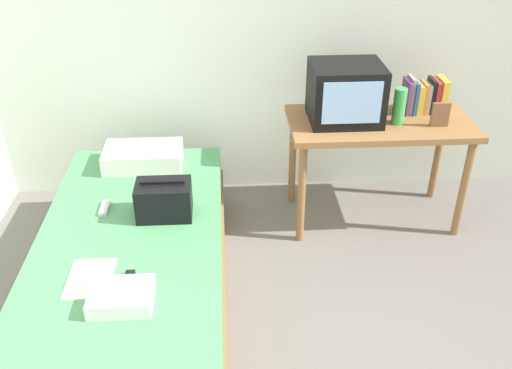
{
  "coord_description": "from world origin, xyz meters",
  "views": [
    {
      "loc": [
        -0.38,
        -1.74,
        2.18
      ],
      "look_at": [
        -0.21,
        1.04,
        0.54
      ],
      "focal_mm": 39.26,
      "sensor_mm": 36.0,
      "label": 1
    }
  ],
  "objects_px": {
    "tv": "(346,93)",
    "folded_towel": "(121,297)",
    "bed": "(134,266)",
    "magazine": "(90,278)",
    "picture_frame": "(440,115)",
    "remote_dark": "(129,282)",
    "water_bottle": "(399,106)",
    "remote_silver": "(105,208)",
    "book_row": "(424,96)",
    "handbag": "(164,200)",
    "pillow": "(143,157)",
    "desk": "(379,133)"
  },
  "relations": [
    {
      "from": "bed",
      "to": "book_row",
      "type": "xyz_separation_m",
      "value": [
        1.82,
        0.86,
        0.62
      ]
    },
    {
      "from": "remote_dark",
      "to": "picture_frame",
      "type": "bearing_deg",
      "value": 30.3
    },
    {
      "from": "bed",
      "to": "pillow",
      "type": "distance_m",
      "value": 0.8
    },
    {
      "from": "desk",
      "to": "remote_silver",
      "type": "bearing_deg",
      "value": -162.96
    },
    {
      "from": "water_bottle",
      "to": "remote_dark",
      "type": "height_order",
      "value": "water_bottle"
    },
    {
      "from": "remote_dark",
      "to": "remote_silver",
      "type": "xyz_separation_m",
      "value": [
        -0.22,
        0.65,
        0.0
      ]
    },
    {
      "from": "book_row",
      "to": "folded_towel",
      "type": "relative_size",
      "value": 0.93
    },
    {
      "from": "pillow",
      "to": "book_row",
      "type": "bearing_deg",
      "value": 3.68
    },
    {
      "from": "book_row",
      "to": "desk",
      "type": "bearing_deg",
      "value": -158.36
    },
    {
      "from": "picture_frame",
      "to": "folded_towel",
      "type": "relative_size",
      "value": 0.55
    },
    {
      "from": "picture_frame",
      "to": "handbag",
      "type": "distance_m",
      "value": 1.75
    },
    {
      "from": "remote_dark",
      "to": "folded_towel",
      "type": "relative_size",
      "value": 0.56
    },
    {
      "from": "tv",
      "to": "bed",
      "type": "bearing_deg",
      "value": -149.18
    },
    {
      "from": "desk",
      "to": "tv",
      "type": "height_order",
      "value": "tv"
    },
    {
      "from": "water_bottle",
      "to": "folded_towel",
      "type": "bearing_deg",
      "value": -141.55
    },
    {
      "from": "folded_towel",
      "to": "remote_dark",
      "type": "bearing_deg",
      "value": 85.24
    },
    {
      "from": "book_row",
      "to": "handbag",
      "type": "distance_m",
      "value": 1.81
    },
    {
      "from": "handbag",
      "to": "remote_dark",
      "type": "height_order",
      "value": "handbag"
    },
    {
      "from": "book_row",
      "to": "magazine",
      "type": "distance_m",
      "value": 2.34
    },
    {
      "from": "tv",
      "to": "remote_silver",
      "type": "relative_size",
      "value": 3.06
    },
    {
      "from": "picture_frame",
      "to": "folded_towel",
      "type": "xyz_separation_m",
      "value": [
        -1.8,
        -1.18,
        -0.32
      ]
    },
    {
      "from": "tv",
      "to": "magazine",
      "type": "height_order",
      "value": "tv"
    },
    {
      "from": "picture_frame",
      "to": "magazine",
      "type": "bearing_deg",
      "value": -153.17
    },
    {
      "from": "pillow",
      "to": "remote_dark",
      "type": "distance_m",
      "value": 1.17
    },
    {
      "from": "bed",
      "to": "water_bottle",
      "type": "distance_m",
      "value": 1.85
    },
    {
      "from": "handbag",
      "to": "bed",
      "type": "bearing_deg",
      "value": -139.5
    },
    {
      "from": "bed",
      "to": "magazine",
      "type": "relative_size",
      "value": 6.9
    },
    {
      "from": "book_row",
      "to": "remote_dark",
      "type": "distance_m",
      "value": 2.22
    },
    {
      "from": "remote_dark",
      "to": "water_bottle",
      "type": "bearing_deg",
      "value": 35.57
    },
    {
      "from": "tv",
      "to": "remote_silver",
      "type": "xyz_separation_m",
      "value": [
        -1.45,
        -0.54,
        -0.45
      ]
    },
    {
      "from": "water_bottle",
      "to": "magazine",
      "type": "height_order",
      "value": "water_bottle"
    },
    {
      "from": "water_bottle",
      "to": "picture_frame",
      "type": "height_order",
      "value": "water_bottle"
    },
    {
      "from": "water_bottle",
      "to": "picture_frame",
      "type": "bearing_deg",
      "value": -13.95
    },
    {
      "from": "bed",
      "to": "book_row",
      "type": "relative_size",
      "value": 7.68
    },
    {
      "from": "book_row",
      "to": "picture_frame",
      "type": "bearing_deg",
      "value": -83.78
    },
    {
      "from": "water_bottle",
      "to": "remote_silver",
      "type": "height_order",
      "value": "water_bottle"
    },
    {
      "from": "picture_frame",
      "to": "magazine",
      "type": "height_order",
      "value": "picture_frame"
    },
    {
      "from": "tv",
      "to": "magazine",
      "type": "distance_m",
      "value": 1.87
    },
    {
      "from": "desk",
      "to": "water_bottle",
      "type": "xyz_separation_m",
      "value": [
        0.09,
        -0.05,
        0.21
      ]
    },
    {
      "from": "picture_frame",
      "to": "remote_dark",
      "type": "height_order",
      "value": "picture_frame"
    },
    {
      "from": "pillow",
      "to": "remote_silver",
      "type": "xyz_separation_m",
      "value": [
        -0.16,
        -0.52,
        -0.05
      ]
    },
    {
      "from": "water_bottle",
      "to": "handbag",
      "type": "xyz_separation_m",
      "value": [
        -1.42,
        -0.54,
        -0.29
      ]
    },
    {
      "from": "bed",
      "to": "remote_silver",
      "type": "xyz_separation_m",
      "value": [
        -0.17,
        0.23,
        0.24
      ]
    },
    {
      "from": "book_row",
      "to": "picture_frame",
      "type": "distance_m",
      "value": 0.24
    },
    {
      "from": "magazine",
      "to": "remote_silver",
      "type": "distance_m",
      "value": 0.6
    },
    {
      "from": "book_row",
      "to": "remote_dark",
      "type": "xyz_separation_m",
      "value": [
        -1.77,
        -1.28,
        -0.37
      ]
    },
    {
      "from": "pillow",
      "to": "tv",
      "type": "bearing_deg",
      "value": 0.7
    },
    {
      "from": "water_bottle",
      "to": "pillow",
      "type": "height_order",
      "value": "water_bottle"
    },
    {
      "from": "tv",
      "to": "folded_towel",
      "type": "distance_m",
      "value": 1.85
    },
    {
      "from": "water_bottle",
      "to": "pillow",
      "type": "xyz_separation_m",
      "value": [
        -1.61,
        0.06,
        -0.33
      ]
    }
  ]
}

